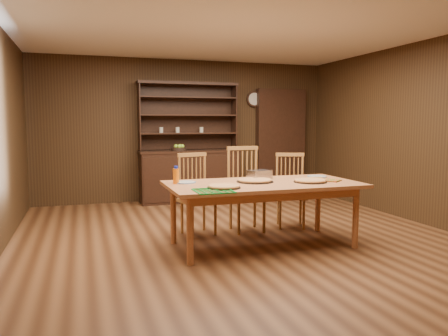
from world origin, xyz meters
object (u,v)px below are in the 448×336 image
object	(u,v)px
chair_left	(196,191)
juice_bottle	(176,176)
chair_right	(290,188)
dining_table	(263,188)
chair_center	(245,186)
china_hutch	(189,169)

from	to	relation	value
chair_left	juice_bottle	world-z (taller)	chair_left
chair_left	chair_right	xyz separation A→B (m)	(1.36, -0.01, -0.02)
dining_table	chair_left	world-z (taller)	chair_left
chair_right	juice_bottle	bearing A→B (deg)	-141.86
chair_right	juice_bottle	world-z (taller)	chair_right
chair_left	juice_bottle	bearing A→B (deg)	-135.21
dining_table	juice_bottle	xyz separation A→B (m)	(-0.98, 0.23, 0.16)
dining_table	chair_right	size ratio (longest dim) A/B	2.18
chair_left	chair_center	world-z (taller)	chair_center
chair_left	chair_center	bearing A→B (deg)	-14.57
chair_left	chair_right	bearing A→B (deg)	-12.77
china_hutch	chair_center	world-z (taller)	china_hutch
chair_left	chair_right	distance (m)	1.36
juice_bottle	china_hutch	bearing A→B (deg)	73.61
chair_center	chair_right	world-z (taller)	chair_center
chair_center	juice_bottle	bearing A→B (deg)	-151.50
china_hutch	dining_table	size ratio (longest dim) A/B	0.98
chair_left	juice_bottle	xyz separation A→B (m)	(-0.38, -0.59, 0.29)
chair_center	juice_bottle	xyz separation A→B (m)	(-1.06, -0.56, 0.24)
chair_left	dining_table	bearing A→B (deg)	-65.93
chair_center	chair_right	xyz separation A→B (m)	(0.68, 0.02, -0.06)
dining_table	chair_center	xyz separation A→B (m)	(0.08, 0.79, -0.08)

